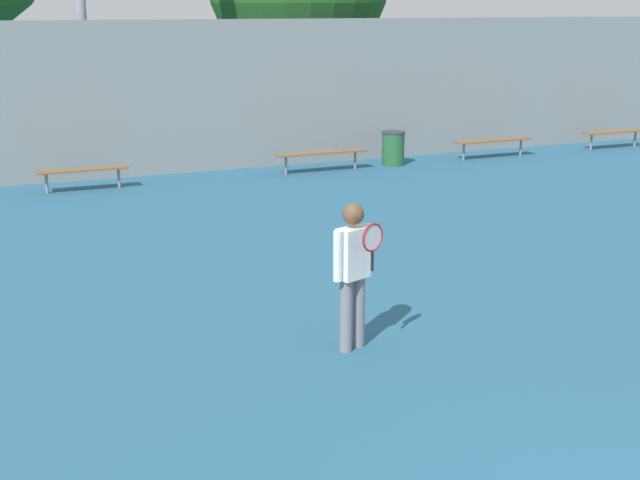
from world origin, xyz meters
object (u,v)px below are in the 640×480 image
Objects in this scene: bench_courtside_far at (83,171)px; bench_by_gate at (493,141)px; tennis_player at (353,267)px; trash_bin at (393,148)px; bench_adjacent_court at (614,132)px; bench_courtside_near at (321,153)px.

bench_by_gate is (9.98, -0.00, 0.00)m from bench_courtside_far.
tennis_player is at bearing -131.15° from bench_by_gate.
bench_courtside_far is 7.22m from trash_bin.
bench_adjacent_court is 6.58m from trash_bin.
bench_courtside_far is 0.86× the size of bench_by_gate.
tennis_player is 13.31m from bench_by_gate.
bench_courtside_far is 9.98m from bench_by_gate.
bench_by_gate is (8.75, 10.02, -0.52)m from tennis_player.
trash_bin reaches higher than bench_by_gate.
bench_by_gate is at bearing -1.98° from trash_bin.
bench_adjacent_court is 2.32× the size of trash_bin.
bench_by_gate is at bearing 0.00° from bench_courtside_near.
bench_by_gate is 2.64× the size of trash_bin.
bench_adjacent_court is (12.57, 10.02, -0.52)m from tennis_player.
bench_courtside_far and bench_adjacent_court have the same top height.
bench_by_gate is at bearing 28.02° from tennis_player.
bench_adjacent_court is at bearing 0.00° from bench_courtside_near.
trash_bin is at bearing 38.51° from tennis_player.
bench_courtside_far is at bearing -180.00° from bench_adjacent_court.
bench_courtside_far is (-5.31, 0.00, -0.00)m from bench_courtside_near.
bench_courtside_near and bench_courtside_far have the same top height.
tennis_player reaches higher than bench_courtside_near.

